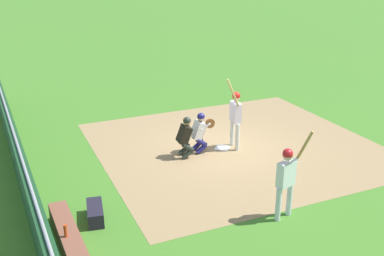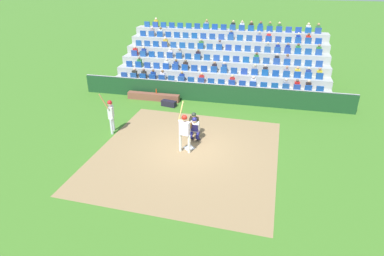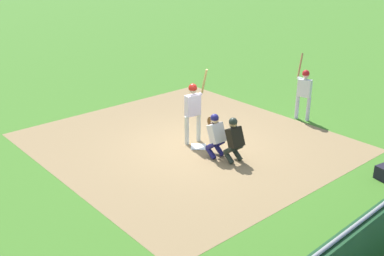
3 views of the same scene
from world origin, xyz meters
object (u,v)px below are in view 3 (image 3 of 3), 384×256
on_deck_batter (304,89)px  batter_at_plate (193,106)px  home_plate_umpire (234,138)px  catcher_crouching (215,133)px  home_plate_marker (198,147)px

on_deck_batter → batter_at_plate: bearing=165.1°
home_plate_umpire → catcher_crouching: bearing=104.5°
home_plate_umpire → on_deck_batter: 4.23m
on_deck_batter → catcher_crouching: bearing=-179.4°
catcher_crouching → home_plate_umpire: (0.15, -0.57, -0.02)m
batter_at_plate → home_plate_marker: bearing=-109.1°
batter_at_plate → home_plate_umpire: batter_at_plate is taller
batter_at_plate → catcher_crouching: 1.25m
home_plate_umpire → on_deck_batter: size_ratio=0.59×
batter_at_plate → on_deck_batter: batter_at_plate is taller
home_plate_umpire → on_deck_batter: on_deck_batter is taller
batter_at_plate → home_plate_umpire: (-0.06, -1.71, -0.47)m
batter_at_plate → on_deck_batter: (4.11, -1.09, -0.09)m
batter_at_plate → home_plate_umpire: size_ratio=1.81×
batter_at_plate → on_deck_batter: size_ratio=1.06×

